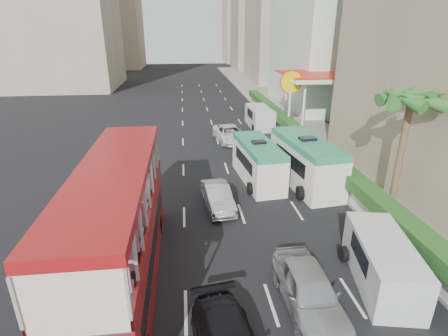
{
  "coord_description": "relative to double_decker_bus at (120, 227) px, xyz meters",
  "views": [
    {
      "loc": [
        -3.34,
        -12.04,
        9.59
      ],
      "look_at": [
        -1.5,
        4.0,
        3.2
      ],
      "focal_mm": 28.0,
      "sensor_mm": 36.0,
      "label": 1
    }
  ],
  "objects": [
    {
      "name": "minibus_far",
      "position": [
        10.42,
        8.63,
        -1.0
      ],
      "size": [
        3.1,
        7.11,
        3.05
      ],
      "primitive_type": "cube",
      "rotation": [
        0.0,
        0.0,
        0.12
      ],
      "color": "silver",
      "rests_on": "ground"
    },
    {
      "name": "palm_tree",
      "position": [
        13.8,
        4.0,
        0.85
      ],
      "size": [
        0.36,
        0.36,
        6.4
      ],
      "primitive_type": "cylinder",
      "color": "brown",
      "rests_on": "sidewalk"
    },
    {
      "name": "kerb_wall",
      "position": [
        12.2,
        14.0,
        -1.85
      ],
      "size": [
        0.3,
        44.0,
        1.0
      ],
      "primitive_type": "cube",
      "color": "silver",
      "rests_on": "sidewalk"
    },
    {
      "name": "car_silver_lane_b",
      "position": [
        6.89,
        -2.31,
        -2.53
      ],
      "size": [
        1.94,
        4.68,
        1.59
      ],
      "primitive_type": "imported",
      "rotation": [
        0.0,
        0.0,
        0.01
      ],
      "color": "#B0B3B7",
      "rests_on": "ground"
    },
    {
      "name": "car_silver_lane_a",
      "position": [
        4.36,
        5.94,
        -2.53
      ],
      "size": [
        1.82,
        4.13,
        1.32
      ],
      "primitive_type": "imported",
      "rotation": [
        0.0,
        0.0,
        0.11
      ],
      "color": "#B0B3B7",
      "rests_on": "ground"
    },
    {
      "name": "van_asset",
      "position": [
        6.74,
        18.77,
        -2.53
      ],
      "size": [
        3.04,
        5.35,
        1.41
      ],
      "primitive_type": "imported",
      "rotation": [
        0.0,
        0.0,
        0.14
      ],
      "color": "silver",
      "rests_on": "ground"
    },
    {
      "name": "panel_van_near",
      "position": [
        10.27,
        -1.25,
        -1.58
      ],
      "size": [
        2.81,
        5.04,
        1.9
      ],
      "primitive_type": "cube",
      "rotation": [
        0.0,
        0.0,
        -0.2
      ],
      "color": "silver",
      "rests_on": "ground"
    },
    {
      "name": "hedge",
      "position": [
        12.2,
        14.0,
        -1.0
      ],
      "size": [
        1.1,
        44.0,
        0.7
      ],
      "primitive_type": "cube",
      "color": "#2D6626",
      "rests_on": "kerb_wall"
    },
    {
      "name": "minibus_near",
      "position": [
        7.43,
        9.47,
        -1.19
      ],
      "size": [
        2.61,
        6.21,
        2.68
      ],
      "primitive_type": "cube",
      "rotation": [
        0.0,
        0.0,
        0.1
      ],
      "color": "silver",
      "rests_on": "ground"
    },
    {
      "name": "panel_van_far",
      "position": [
        10.5,
        23.46,
        -1.5
      ],
      "size": [
        2.25,
        5.24,
        2.07
      ],
      "primitive_type": "cube",
      "rotation": [
        0.0,
        0.0,
        0.03
      ],
      "color": "silver",
      "rests_on": "ground"
    },
    {
      "name": "sidewalk",
      "position": [
        15.0,
        25.0,
        -2.44
      ],
      "size": [
        6.0,
        120.0,
        0.18
      ],
      "primitive_type": "cube",
      "color": "#99968C",
      "rests_on": "ground"
    },
    {
      "name": "double_decker_bus",
      "position": [
        0.0,
        0.0,
        0.0
      ],
      "size": [
        2.5,
        11.0,
        5.06
      ],
      "primitive_type": "cube",
      "color": "maroon",
      "rests_on": "ground"
    },
    {
      "name": "ground_plane",
      "position": [
        6.0,
        0.0,
        -2.53
      ],
      "size": [
        200.0,
        200.0,
        0.0
      ],
      "primitive_type": "plane",
      "color": "black",
      "rests_on": "ground"
    },
    {
      "name": "shell_station",
      "position": [
        16.0,
        23.0,
        0.22
      ],
      "size": [
        6.5,
        8.0,
        5.5
      ],
      "primitive_type": "cube",
      "color": "silver",
      "rests_on": "ground"
    }
  ]
}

